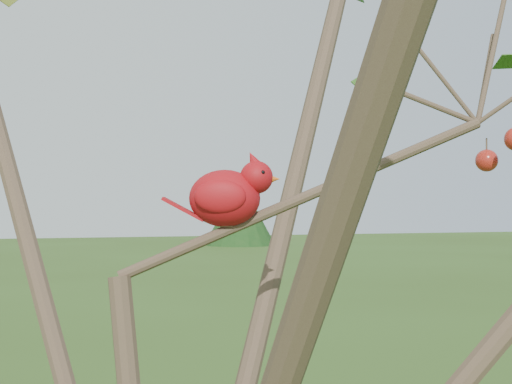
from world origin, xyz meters
TOP-DOWN VIEW (x-y plane):
  - crabapple_tree at (0.03, -0.02)m, footprint 2.35×2.05m
  - cardinal at (0.12, 0.08)m, footprint 0.19×0.12m

SIDE VIEW (x-z plane):
  - cardinal at x=0.12m, z-range 2.01..2.14m
  - crabapple_tree at x=0.03m, z-range 0.65..3.60m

